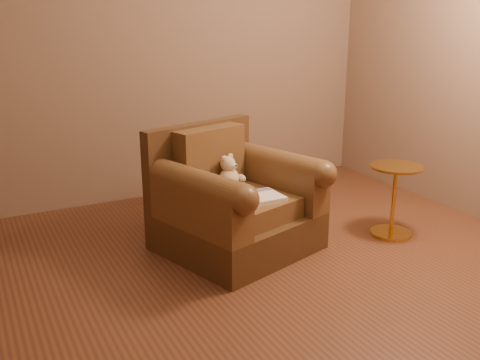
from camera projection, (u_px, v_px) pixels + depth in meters
name	position (u px, v px, depth m)	size (l,w,h in m)	color
floor	(280.00, 292.00, 3.02)	(4.00, 4.00, 0.00)	brown
armchair	(233.00, 203.00, 3.55)	(1.10, 1.07, 0.80)	#492F18
teddy_bear	(230.00, 176.00, 3.58)	(0.18, 0.20, 0.24)	beige
guidebook	(251.00, 199.00, 3.35)	(0.40, 0.24, 0.03)	beige
side_table	(394.00, 198.00, 3.75)	(0.37, 0.37, 0.51)	gold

